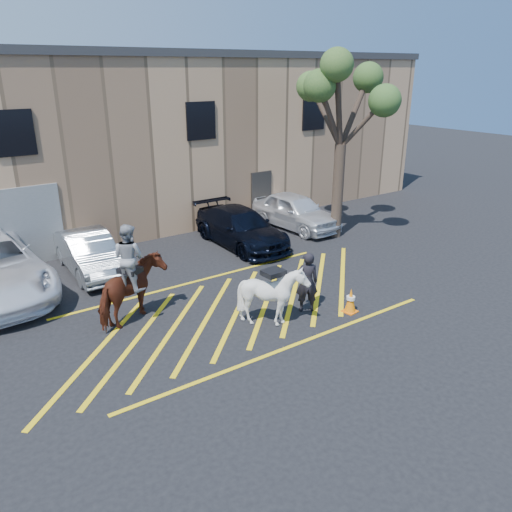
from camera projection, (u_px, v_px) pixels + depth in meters
ground at (232, 306)px, 14.78m from camera, size 90.00×90.00×0.00m
car_silver_sedan at (89, 253)px, 17.00m from camera, size 1.53×4.23×1.39m
car_blue_suv at (241, 228)px, 19.63m from camera, size 2.05×4.93×1.42m
car_white_suv at (295, 211)px, 21.73m from camera, size 2.10×4.57×1.52m
handler at (307, 282)px, 14.19m from camera, size 0.78×0.68×1.79m
warehouse at (90, 137)px, 22.68m from camera, size 32.42×10.20×7.30m
hatching_zone at (238, 309)px, 14.55m from camera, size 12.60×5.12×0.01m
mounted_bay at (131, 283)px, 13.52m from camera, size 2.33×1.87×2.80m
saddled_white at (273, 295)px, 13.44m from camera, size 1.48×1.64×1.71m
traffic_cone at (351, 300)px, 14.29m from camera, size 0.43×0.43×0.73m
tree at (343, 93)px, 18.88m from camera, size 3.99×4.37×7.31m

